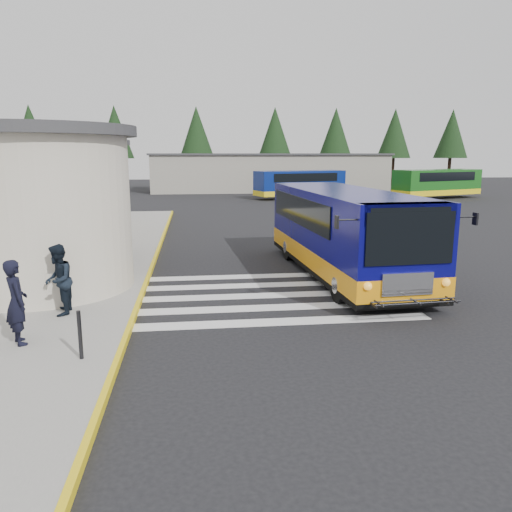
{
  "coord_description": "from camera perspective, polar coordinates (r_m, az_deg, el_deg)",
  "views": [
    {
      "loc": [
        -2.44,
        -14.98,
        4.15
      ],
      "look_at": [
        -0.66,
        -0.5,
        1.15
      ],
      "focal_mm": 35.0,
      "sensor_mm": 36.0,
      "label": 1
    }
  ],
  "objects": [
    {
      "name": "transit_bus",
      "position": [
        17.42,
        9.88,
        2.37
      ],
      "size": [
        3.8,
        10.55,
        2.94
      ],
      "rotation": [
        0.0,
        0.0,
        0.06
      ],
      "color": "#09085E",
      "rests_on": "ground"
    },
    {
      "name": "crosswalk",
      "position": [
        14.9,
        0.74,
        -4.54
      ],
      "size": [
        8.0,
        5.35,
        0.01
      ],
      "color": "silver",
      "rests_on": "ground"
    },
    {
      "name": "pedestrian_a",
      "position": [
        11.74,
        -25.7,
        -4.77
      ],
      "size": [
        0.72,
        0.8,
        1.84
      ],
      "primitive_type": "imported",
      "rotation": [
        0.0,
        0.0,
        2.11
      ],
      "color": "black",
      "rests_on": "sidewalk"
    },
    {
      "name": "far_bus_b",
      "position": [
        50.6,
        20.01,
        7.92
      ],
      "size": [
        9.35,
        5.41,
        2.33
      ],
      "rotation": [
        0.0,
        0.0,
        1.91
      ],
      "color": "#165416",
      "rests_on": "ground"
    },
    {
      "name": "ground",
      "position": [
        15.73,
        2.16,
        -3.7
      ],
      "size": [
        140.0,
        140.0,
        0.0
      ],
      "primitive_type": "plane",
      "color": "black",
      "rests_on": "ground"
    },
    {
      "name": "far_bus_a",
      "position": [
        47.75,
        5.04,
        8.32
      ],
      "size": [
        9.0,
        4.93,
        2.24
      ],
      "rotation": [
        0.0,
        0.0,
        1.88
      ],
      "color": "navy",
      "rests_on": "ground"
    },
    {
      "name": "depot_building",
      "position": [
        57.63,
        1.44,
        9.56
      ],
      "size": [
        26.4,
        8.4,
        4.2
      ],
      "color": "gray",
      "rests_on": "ground"
    },
    {
      "name": "pedestrian_b",
      "position": [
        13.45,
        -21.66,
        -2.56
      ],
      "size": [
        0.75,
        0.93,
        1.8
      ],
      "primitive_type": "imported",
      "rotation": [
        0.0,
        0.0,
        -1.49
      ],
      "color": "black",
      "rests_on": "sidewalk"
    },
    {
      "name": "curb_strip",
      "position": [
        19.47,
        -11.6,
        -0.7
      ],
      "size": [
        0.12,
        34.0,
        0.16
      ],
      "primitive_type": "cube",
      "color": "yellow",
      "rests_on": "ground"
    },
    {
      "name": "sidewalk",
      "position": [
        20.49,
        -25.53,
        -1.02
      ],
      "size": [
        10.0,
        34.0,
        0.15
      ],
      "primitive_type": "cube",
      "color": "gray",
      "rests_on": "ground"
    },
    {
      "name": "tree_line",
      "position": [
        65.61,
        0.66,
        13.89
      ],
      "size": [
        58.4,
        4.4,
        10.0
      ],
      "color": "black",
      "rests_on": "ground"
    },
    {
      "name": "bollard",
      "position": [
        10.53,
        -19.47,
        -8.5
      ],
      "size": [
        0.08,
        0.08,
        0.99
      ],
      "primitive_type": "cylinder",
      "color": "black",
      "rests_on": "sidewalk"
    }
  ]
}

